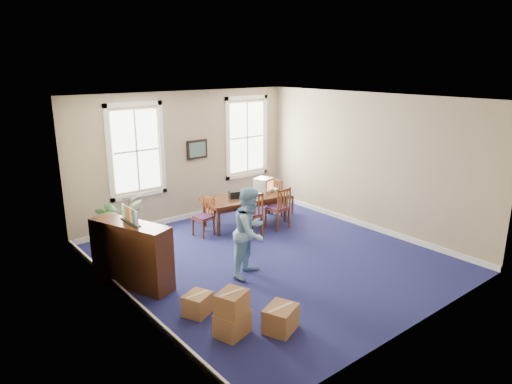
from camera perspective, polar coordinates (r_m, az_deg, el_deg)
floor at (r=9.40m, az=1.84°, el=-8.24°), size 6.50×6.50×0.00m
ceiling at (r=8.61m, az=2.03°, el=11.61°), size 6.50×6.50×0.00m
wall_back at (r=11.46m, az=-8.76°, el=4.41°), size 6.50×0.00×6.50m
wall_front at (r=6.86m, az=19.99°, el=-4.14°), size 6.50×0.00×6.50m
wall_left at (r=7.35m, az=-16.11°, el=-2.49°), size 0.00×6.50×6.50m
wall_right at (r=11.02m, az=13.86°, el=3.67°), size 0.00×6.50×6.50m
baseboard_back at (r=11.83m, az=-8.38°, el=-2.94°), size 6.00×0.04×0.12m
baseboard_left at (r=7.96m, az=-15.05°, el=-13.04°), size 0.04×6.50×0.12m
baseboard_right at (r=11.41m, az=13.26°, el=-3.93°), size 0.04×6.50×0.12m
window_left at (r=10.81m, az=-14.74°, el=5.01°), size 1.40×0.12×2.20m
window_right at (r=12.44m, az=-1.16°, el=6.88°), size 1.40×0.12×2.20m
wall_picture at (r=11.54m, az=-7.38°, el=5.30°), size 0.58×0.06×0.48m
conference_table at (r=11.20m, az=-1.33°, el=-2.29°), size 2.17×1.18×0.71m
crt_tv at (r=11.45m, az=0.93°, el=0.89°), size 0.50×0.53×0.36m
game_console at (r=11.63m, az=2.15°, el=0.35°), size 0.23×0.26×0.05m
equipment_bag at (r=10.97m, az=-2.47°, el=-0.29°), size 0.40×0.33×0.17m
chair_near_left at (r=10.36m, az=-0.81°, el=-2.78°), size 0.52×0.52×1.05m
chair_near_right at (r=10.89m, az=2.70°, el=-1.99°), size 0.49×0.49×1.01m
chair_end_left at (r=10.51m, az=-6.64°, el=-3.14°), size 0.46×0.46×0.87m
chair_end_right at (r=11.91m, az=3.33°, el=-0.54°), size 0.44×0.44×0.97m
man at (r=8.40m, az=-0.68°, el=-4.99°), size 1.02×0.92×1.69m
credenza at (r=8.39m, az=-15.29°, el=-7.29°), size 0.98×1.63×1.24m
brochure_rack at (r=8.13m, az=-15.53°, el=-2.28°), size 0.30×0.68×0.30m
potted_plant at (r=10.19m, az=-16.86°, el=-3.38°), size 1.24×1.13×1.20m
cardboard_boxes at (r=6.97m, az=-2.23°, el=-14.04°), size 1.63×1.63×0.71m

